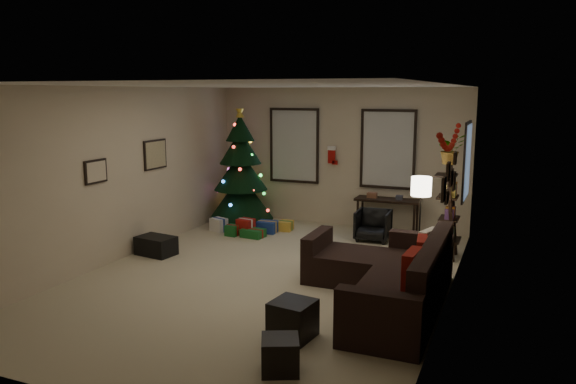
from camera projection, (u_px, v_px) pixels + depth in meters
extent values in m
plane|color=#C0B391|center=(266.00, 277.00, 7.95)|extent=(7.00, 7.00, 0.00)
plane|color=white|center=(264.00, 86.00, 7.47)|extent=(7.00, 7.00, 0.00)
plane|color=beige|center=(340.00, 157.00, 10.90)|extent=(5.00, 0.00, 5.00)
plane|color=beige|center=(84.00, 250.00, 4.53)|extent=(5.00, 0.00, 5.00)
plane|color=beige|center=(119.00, 174.00, 8.66)|extent=(0.00, 7.00, 7.00)
plane|color=beige|center=(451.00, 197.00, 6.77)|extent=(0.00, 7.00, 7.00)
cube|color=#728CB2|center=(294.00, 146.00, 11.19)|extent=(0.94, 0.02, 1.35)
cube|color=beige|center=(294.00, 146.00, 11.19)|extent=(0.94, 0.03, 1.35)
cube|color=#728CB2|center=(388.00, 149.00, 10.47)|extent=(0.94, 0.02, 1.35)
cube|color=beige|center=(388.00, 149.00, 10.47)|extent=(0.94, 0.03, 1.35)
cube|color=#728CB2|center=(468.00, 161.00, 9.07)|extent=(0.05, 0.27, 1.17)
cube|color=beige|center=(468.00, 161.00, 9.07)|extent=(0.05, 0.45, 1.17)
cylinder|color=black|center=(241.00, 217.00, 11.13)|extent=(0.09, 0.09, 0.28)
cone|color=black|center=(241.00, 196.00, 11.06)|extent=(1.28, 1.28, 0.89)
cone|color=black|center=(241.00, 171.00, 10.97)|extent=(1.05, 1.05, 0.75)
cone|color=black|center=(240.00, 147.00, 10.88)|extent=(0.83, 0.83, 0.66)
cone|color=black|center=(240.00, 128.00, 10.81)|extent=(0.56, 0.56, 0.52)
cylinder|color=maroon|center=(242.00, 223.00, 11.15)|extent=(1.04, 1.04, 0.04)
cube|color=#14591E|center=(253.00, 233.00, 10.15)|extent=(0.40, 0.30, 0.15)
cube|color=navy|center=(226.00, 219.00, 11.02)|extent=(0.26, 0.26, 0.28)
cube|color=maroon|center=(246.00, 227.00, 10.30)|extent=(0.28, 0.25, 0.30)
cube|color=gold|center=(286.00, 226.00, 10.65)|extent=(0.25, 0.30, 0.18)
cube|color=silver|center=(219.00, 225.00, 10.58)|extent=(0.30, 0.22, 0.25)
cube|color=#14591E|center=(232.00, 230.00, 10.25)|extent=(0.22, 0.22, 0.20)
cube|color=navy|center=(267.00, 227.00, 10.47)|extent=(0.35, 0.28, 0.22)
cube|color=black|center=(402.00, 292.00, 6.79)|extent=(0.89, 2.36, 0.41)
cube|color=black|center=(433.00, 261.00, 6.58)|extent=(0.20, 2.36, 0.46)
cube|color=black|center=(378.00, 323.00, 5.61)|extent=(0.89, 0.20, 0.65)
cube|color=black|center=(420.00, 255.00, 7.93)|extent=(0.89, 0.20, 0.65)
cube|color=black|center=(351.00, 266.00, 7.79)|extent=(0.84, 0.89, 0.41)
cube|color=black|center=(317.00, 254.00, 7.96)|extent=(0.18, 0.89, 0.65)
cube|color=maroon|center=(412.00, 271.00, 6.21)|extent=(0.15, 0.48, 0.47)
cube|color=maroon|center=(422.00, 255.00, 6.82)|extent=(0.17, 0.45, 0.44)
cube|color=beige|center=(429.00, 244.00, 7.36)|extent=(0.23, 0.41, 0.40)
cube|color=black|center=(293.00, 319.00, 5.99)|extent=(0.49, 0.49, 0.41)
cube|color=black|center=(280.00, 355.00, 5.26)|extent=(0.47, 0.47, 0.33)
cube|color=black|center=(388.00, 200.00, 10.38)|extent=(1.20, 0.43, 0.04)
cylinder|color=black|center=(357.00, 216.00, 10.48)|extent=(0.04, 0.04, 0.60)
cylinder|color=black|center=(362.00, 213.00, 10.79)|extent=(0.04, 0.04, 0.60)
cylinder|color=black|center=(414.00, 221.00, 10.08)|extent=(0.04, 0.04, 0.60)
cylinder|color=black|center=(417.00, 218.00, 10.40)|extent=(0.04, 0.04, 0.60)
imported|color=black|center=(373.00, 225.00, 9.89)|extent=(0.57, 0.53, 0.56)
cube|color=black|center=(450.00, 213.00, 8.56)|extent=(0.05, 0.05, 1.54)
cube|color=black|center=(453.00, 208.00, 8.94)|extent=(0.05, 0.05, 1.54)
cube|color=black|center=(448.00, 240.00, 8.85)|extent=(0.30, 0.43, 0.03)
cube|color=black|center=(450.00, 219.00, 8.79)|extent=(0.30, 0.43, 0.03)
cube|color=black|center=(451.00, 197.00, 8.73)|extent=(0.30, 0.43, 0.03)
cube|color=black|center=(452.00, 176.00, 8.66)|extent=(0.30, 0.43, 0.03)
imported|color=#4C4C4C|center=(451.00, 145.00, 8.15)|extent=(0.69, 0.67, 0.58)
cylinder|color=black|center=(418.00, 268.00, 8.32)|extent=(0.24, 0.24, 0.03)
cylinder|color=black|center=(419.00, 229.00, 8.22)|extent=(0.03, 0.03, 1.17)
cylinder|color=white|center=(421.00, 186.00, 8.10)|extent=(0.30, 0.30, 0.28)
cube|color=black|center=(155.00, 154.00, 9.45)|extent=(0.04, 0.60, 0.50)
cube|color=tan|center=(155.00, 154.00, 9.45)|extent=(0.01, 0.54, 0.45)
cube|color=black|center=(96.00, 171.00, 8.14)|extent=(0.04, 0.45, 0.35)
cube|color=beige|center=(96.00, 171.00, 8.14)|extent=(0.01, 0.41, 0.31)
cube|color=black|center=(444.00, 189.00, 6.20)|extent=(0.03, 0.22, 0.28)
cube|color=black|center=(448.00, 172.00, 6.49)|extent=(0.03, 0.18, 0.22)
cube|color=black|center=(447.00, 197.00, 6.54)|extent=(0.03, 0.20, 0.16)
cube|color=black|center=(451.00, 177.00, 6.83)|extent=(0.03, 0.26, 0.20)
cube|color=black|center=(454.00, 181.00, 7.17)|extent=(0.03, 0.18, 0.24)
cube|color=black|center=(455.00, 158.00, 7.11)|extent=(0.03, 0.16, 0.16)
cube|color=#990F0C|center=(332.00, 156.00, 10.89)|extent=(0.14, 0.04, 0.30)
cube|color=white|center=(332.00, 148.00, 10.86)|extent=(0.16, 0.05, 0.08)
cube|color=#990F0C|center=(335.00, 163.00, 10.88)|extent=(0.10, 0.04, 0.08)
cube|color=#990F0C|center=(350.00, 150.00, 10.88)|extent=(0.14, 0.04, 0.30)
cube|color=white|center=(350.00, 142.00, 10.85)|extent=(0.16, 0.05, 0.08)
cube|color=#990F0C|center=(353.00, 156.00, 10.87)|extent=(0.10, 0.04, 0.08)
cube|color=black|center=(156.00, 246.00, 9.04)|extent=(0.66, 0.48, 0.30)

